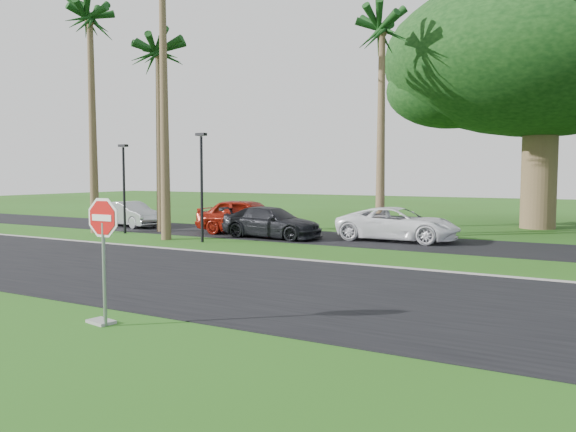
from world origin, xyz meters
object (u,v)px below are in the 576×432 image
at_px(stop_sign_near, 103,235).
at_px(car_red, 247,217).
at_px(car_minivan, 398,224).
at_px(car_dark, 272,223).
at_px(car_silver, 131,214).

height_order(stop_sign_near, car_red, stop_sign_near).
bearing_deg(car_minivan, car_red, 96.51).
xyz_separation_m(stop_sign_near, car_dark, (-4.66, 14.24, -1.08)).
bearing_deg(stop_sign_near, car_silver, 133.15).
distance_m(stop_sign_near, car_dark, 15.02).
xyz_separation_m(car_silver, car_dark, (9.51, -0.88, 0.01)).
distance_m(stop_sign_near, car_minivan, 15.95).
xyz_separation_m(stop_sign_near, car_red, (-6.44, 14.95, -0.92)).
bearing_deg(car_red, stop_sign_near, -159.93).
height_order(car_silver, car_dark, car_dark).
height_order(stop_sign_near, car_minivan, stop_sign_near).
bearing_deg(stop_sign_near, car_red, 113.31).
relative_size(car_silver, car_red, 0.82).
height_order(car_silver, car_red, car_red).
xyz_separation_m(stop_sign_near, car_minivan, (0.71, 15.90, -1.05)).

